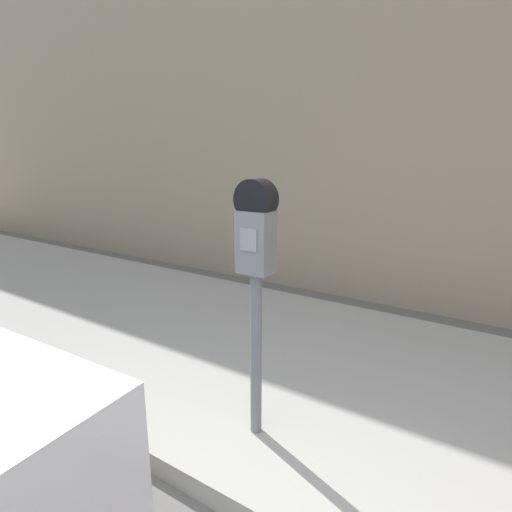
# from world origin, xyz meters

# --- Properties ---
(sidewalk) EXTENTS (24.00, 2.80, 0.14)m
(sidewalk) POSITION_xyz_m (0.00, 2.20, 0.07)
(sidewalk) COLOR #ADAAA3
(sidewalk) RESTS_ON ground_plane
(building_facade) EXTENTS (24.00, 0.30, 6.37)m
(building_facade) POSITION_xyz_m (0.00, 4.33, 3.19)
(building_facade) COLOR tan
(building_facade) RESTS_ON ground_plane
(parking_meter) EXTENTS (0.21, 0.15, 1.50)m
(parking_meter) POSITION_xyz_m (-0.50, 1.28, 1.21)
(parking_meter) COLOR slate
(parking_meter) RESTS_ON sidewalk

